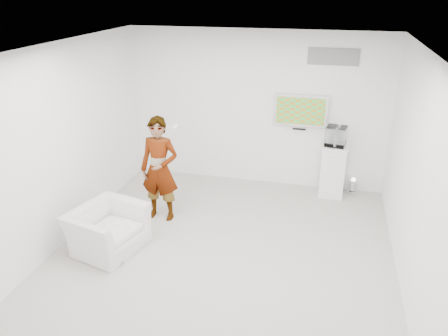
{
  "coord_description": "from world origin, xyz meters",
  "views": [
    {
      "loc": [
        1.34,
        -5.58,
        3.78
      ],
      "look_at": [
        -0.17,
        0.6,
        1.05
      ],
      "focal_mm": 35.0,
      "sensor_mm": 36.0,
      "label": 1
    }
  ],
  "objects_px": {
    "tv": "(301,111)",
    "floor_uplight": "(353,186)",
    "person": "(160,169)",
    "armchair": "(107,229)",
    "pedestal": "(332,170)"
  },
  "relations": [
    {
      "from": "person",
      "to": "armchair",
      "type": "bearing_deg",
      "value": -110.41
    },
    {
      "from": "tv",
      "to": "floor_uplight",
      "type": "height_order",
      "value": "tv"
    },
    {
      "from": "tv",
      "to": "person",
      "type": "bearing_deg",
      "value": -139.5
    },
    {
      "from": "pedestal",
      "to": "floor_uplight",
      "type": "xyz_separation_m",
      "value": [
        0.41,
        0.13,
        -0.35
      ]
    },
    {
      "from": "person",
      "to": "floor_uplight",
      "type": "distance_m",
      "value": 3.73
    },
    {
      "from": "person",
      "to": "pedestal",
      "type": "height_order",
      "value": "person"
    },
    {
      "from": "tv",
      "to": "floor_uplight",
      "type": "distance_m",
      "value": 1.77
    },
    {
      "from": "tv",
      "to": "pedestal",
      "type": "height_order",
      "value": "tv"
    },
    {
      "from": "armchair",
      "to": "floor_uplight",
      "type": "bearing_deg",
      "value": -37.5
    },
    {
      "from": "person",
      "to": "armchair",
      "type": "relative_size",
      "value": 1.73
    },
    {
      "from": "floor_uplight",
      "to": "pedestal",
      "type": "bearing_deg",
      "value": -161.87
    },
    {
      "from": "tv",
      "to": "floor_uplight",
      "type": "xyz_separation_m",
      "value": [
        1.09,
        -0.11,
        -1.39
      ]
    },
    {
      "from": "pedestal",
      "to": "armchair",
      "type": "bearing_deg",
      "value": -140.41
    },
    {
      "from": "armchair",
      "to": "floor_uplight",
      "type": "height_order",
      "value": "armchair"
    },
    {
      "from": "tv",
      "to": "person",
      "type": "distance_m",
      "value": 2.88
    }
  ]
}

